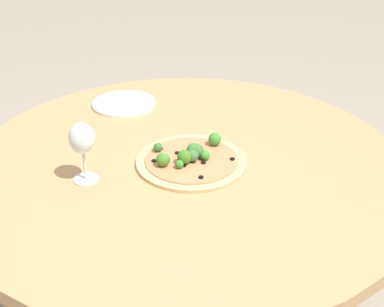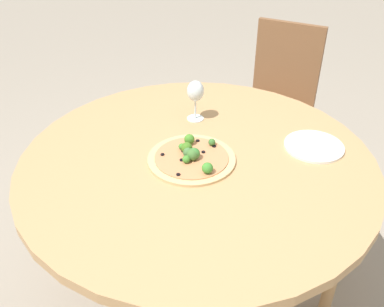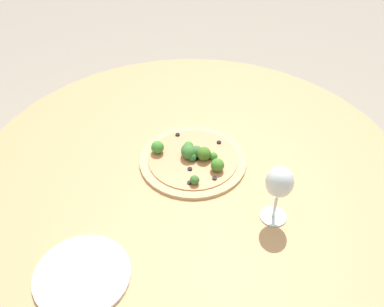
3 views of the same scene
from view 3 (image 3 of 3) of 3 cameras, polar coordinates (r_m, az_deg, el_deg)
The scene contains 5 objects.
ground_plane at distance 1.86m, azimuth -0.04°, elevation -18.95°, with size 12.00×12.00×0.00m, color gray.
dining_table at distance 1.30m, azimuth -0.06°, elevation -3.58°, with size 1.30×1.30×0.75m.
pizza at distance 1.27m, azimuth 0.02°, elevation -0.61°, with size 0.32×0.32×0.06m.
wine_glass at distance 1.06m, azimuth 11.57°, elevation -3.98°, with size 0.07×0.07×0.17m.
plate_near at distance 1.05m, azimuth -14.43°, elevation -15.44°, with size 0.22×0.22×0.01m.
Camera 3 is at (-0.16, 0.91, 1.61)m, focal length 40.00 mm.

